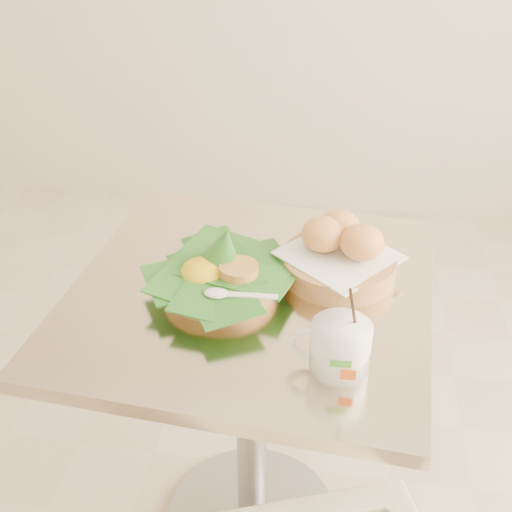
# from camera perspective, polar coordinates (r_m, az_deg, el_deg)

# --- Properties ---
(cafe_table) EXTENTS (0.76, 0.76, 0.75)m
(cafe_table) POSITION_cam_1_polar(r_m,az_deg,el_deg) (1.41, -0.44, -10.15)
(cafe_table) COLOR gray
(cafe_table) RESTS_ON floor
(rice_basket) EXTENTS (0.29, 0.29, 0.14)m
(rice_basket) POSITION_cam_1_polar(r_m,az_deg,el_deg) (1.25, -3.25, -1.37)
(rice_basket) COLOR #B3824C
(rice_basket) RESTS_ON cafe_table
(bread_basket) EXTENTS (0.27, 0.27, 0.12)m
(bread_basket) POSITION_cam_1_polar(r_m,az_deg,el_deg) (1.30, 7.44, 0.24)
(bread_basket) COLOR #B3824C
(bread_basket) RESTS_ON cafe_table
(coffee_mug) EXTENTS (0.14, 0.10, 0.17)m
(coffee_mug) POSITION_cam_1_polar(r_m,az_deg,el_deg) (1.07, 7.36, -7.92)
(coffee_mug) COLOR white
(coffee_mug) RESTS_ON cafe_table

